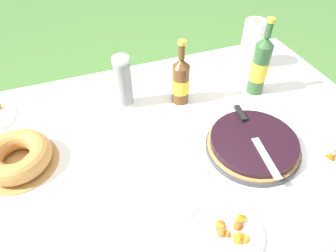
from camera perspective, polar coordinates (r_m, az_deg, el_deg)
name	(u,v)px	position (r m, az deg, el deg)	size (l,w,h in m)	color
ground_plane	(166,232)	(1.81, -0.34, -19.51)	(16.00, 16.00, 0.00)	#4C7A38
garden_table	(166,153)	(1.23, -0.48, -5.13)	(1.81, 1.14, 0.75)	#A87A47
tablecloth	(165,145)	(1.19, -0.49, -3.58)	(1.82, 1.15, 0.10)	white
berry_tart	(253,144)	(1.18, 15.89, -3.37)	(0.36, 0.36, 0.06)	#38383D
serving_knife	(252,132)	(1.18, 15.65, -1.19)	(0.08, 0.37, 0.01)	silver
bundt_cake	(17,157)	(1.21, -26.88, -5.25)	(0.28, 0.28, 0.08)	#B78447
cup_stack	(124,82)	(1.30, -8.47, 8.24)	(0.07, 0.07, 0.24)	white
cider_bottle_green	(260,66)	(1.41, 17.10, 10.89)	(0.08, 0.08, 0.36)	#2D562D
cider_bottle_amber	(181,81)	(1.31, 2.43, 8.63)	(0.08, 0.08, 0.30)	brown
snack_plate_right	(227,232)	(0.97, 11.14, -19.17)	(0.23, 0.23, 0.05)	white
paper_towel_roll	(252,44)	(1.62, 15.76, 14.87)	(0.11, 0.11, 0.24)	white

